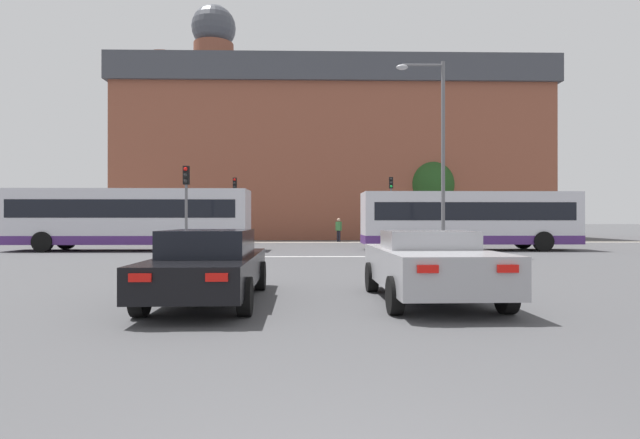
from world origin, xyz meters
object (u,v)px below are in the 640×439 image
Objects in this scene: bus_crossing_lead at (468,219)px; pedestrian_waiting at (339,228)px; car_roadster_right at (430,265)px; traffic_light_far_right at (391,199)px; street_lamp_junction at (436,140)px; bus_crossing_trailing at (129,218)px; car_saloon_left at (210,264)px; traffic_light_near_left at (186,195)px; traffic_light_far_left at (235,199)px.

bus_crossing_lead reaches higher than pedestrian_waiting.
traffic_light_far_right is (3.37, 25.09, 2.35)m from car_roadster_right.
traffic_light_far_right is 0.55× the size of street_lamp_junction.
car_roadster_right is 0.36× the size of bus_crossing_trailing.
traffic_light_near_left is at bearing 104.88° from car_saloon_left.
street_lamp_junction is (-2.83, -4.52, 3.40)m from bus_crossing_lead.
car_roadster_right is 2.55× the size of pedestrian_waiting.
street_lamp_junction is at bearing -1.69° from traffic_light_near_left.
street_lamp_junction is at bearing -51.99° from traffic_light_far_left.
bus_crossing_lead is 9.34m from traffic_light_far_right.
traffic_light_far_right reaches higher than bus_crossing_trailing.
pedestrian_waiting is at bearing 102.99° from street_lamp_junction.
pedestrian_waiting is (-3.33, 14.43, -4.01)m from street_lamp_junction.
car_roadster_right is 0.95× the size of traffic_light_far_right.
bus_crossing_trailing reaches higher than car_roadster_right.
traffic_light_far_right reaches higher than bus_crossing_lead.
traffic_light_far_right reaches higher than traffic_light_far_left.
pedestrian_waiting is (4.00, 26.08, 0.29)m from car_saloon_left.
bus_crossing_trailing is 7.15× the size of pedestrian_waiting.
traffic_light_far_right is (14.93, 8.90, 1.37)m from bus_crossing_trailing.
pedestrian_waiting is (-6.16, 9.91, -0.61)m from bus_crossing_lead.
traffic_light_far_right is at bearing -59.21° from bus_crossing_trailing.
bus_crossing_lead is at bearing 68.80° from car_roadster_right.
traffic_light_far_left reaches higher than traffic_light_near_left.
traffic_light_far_right is at bearing 88.83° from street_lamp_junction.
street_lamp_junction is (10.73, -0.32, 2.38)m from traffic_light_near_left.
bus_crossing_lead is (10.16, 16.18, 0.90)m from car_saloon_left.
bus_crossing_lead is at bearing -73.90° from traffic_light_far_right.
bus_crossing_trailing is 15.69m from street_lamp_junction.
bus_crossing_lead reaches higher than car_roadster_right.
bus_crossing_trailing is (-17.49, -0.03, 0.07)m from bus_crossing_lead.
bus_crossing_trailing is 5.81m from traffic_light_near_left.
street_lamp_junction reaches higher than bus_crossing_lead.
traffic_light_far_left is (-13.46, 9.07, 1.41)m from bus_crossing_lead.
car_saloon_left reaches higher than car_roadster_right.
bus_crossing_trailing is at bearing 82.71° from pedestrian_waiting.
street_lamp_junction reaches higher than traffic_light_far_right.
traffic_light_near_left is (-11.00, -13.07, -0.42)m from traffic_light_far_right.
bus_crossing_trailing is at bearing -113.89° from traffic_light_far_left.
car_saloon_left is 25.57m from traffic_light_far_left.
car_saloon_left is at bearing -82.56° from traffic_light_far_left.
street_lamp_junction reaches higher than traffic_light_far_left.
traffic_light_far_left is (-10.90, 0.21, -0.03)m from traffic_light_far_right.
street_lamp_junction is (-0.27, -13.39, 1.96)m from traffic_light_far_right.
traffic_light_far_right is 10.90m from traffic_light_far_left.
traffic_light_far_left reaches higher than pedestrian_waiting.
street_lamp_junction is at bearing 56.86° from car_saloon_left.
street_lamp_junction is at bearing 144.44° from pedestrian_waiting.
street_lamp_junction reaches higher than bus_crossing_trailing.
traffic_light_far_left reaches higher than car_roadster_right.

